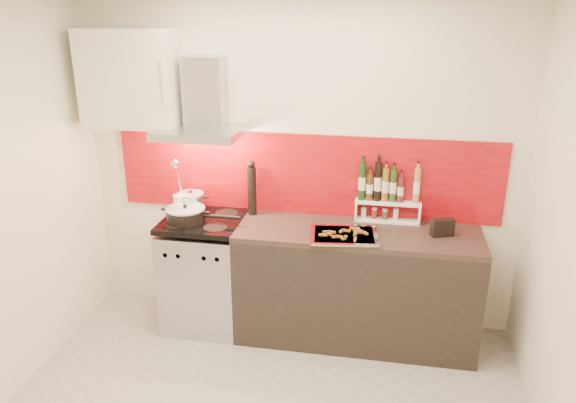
% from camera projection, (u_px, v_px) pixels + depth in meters
% --- Properties ---
extents(back_wall, '(3.40, 0.02, 2.60)m').
position_uv_depth(back_wall, '(299.00, 164.00, 4.35)').
color(back_wall, silver).
rests_on(back_wall, ground).
extents(backsplash, '(3.00, 0.02, 0.64)m').
position_uv_depth(backsplash, '(305.00, 175.00, 4.36)').
color(backsplash, maroon).
rests_on(backsplash, back_wall).
extents(range_stove, '(0.60, 0.60, 0.91)m').
position_uv_depth(range_stove, '(205.00, 273.00, 4.48)').
color(range_stove, '#B7B7BA').
rests_on(range_stove, ground).
extents(counter, '(1.80, 0.60, 0.90)m').
position_uv_depth(counter, '(356.00, 285.00, 4.28)').
color(counter, black).
rests_on(counter, ground).
extents(range_hood, '(0.62, 0.50, 0.61)m').
position_uv_depth(range_hood, '(203.00, 108.00, 4.17)').
color(range_hood, '#B7B7BA').
rests_on(range_hood, back_wall).
extents(upper_cabinet, '(0.70, 0.35, 0.72)m').
position_uv_depth(upper_cabinet, '(130.00, 78.00, 4.18)').
color(upper_cabinet, silver).
rests_on(upper_cabinet, back_wall).
extents(stock_pot, '(0.21, 0.21, 0.18)m').
position_uv_depth(stock_pot, '(191.00, 202.00, 4.45)').
color(stock_pot, '#B7B7BA').
rests_on(stock_pot, range_stove).
extents(saute_pan, '(0.58, 0.30, 0.14)m').
position_uv_depth(saute_pan, '(186.00, 214.00, 4.27)').
color(saute_pan, black).
rests_on(saute_pan, range_stove).
extents(utensil_jar, '(0.10, 0.15, 0.47)m').
position_uv_depth(utensil_jar, '(179.00, 199.00, 4.37)').
color(utensil_jar, silver).
rests_on(utensil_jar, range_stove).
extents(pepper_mill, '(0.07, 0.07, 0.44)m').
position_uv_depth(pepper_mill, '(252.00, 189.00, 4.38)').
color(pepper_mill, black).
rests_on(pepper_mill, counter).
extents(step_shelf, '(0.50, 0.14, 0.46)m').
position_uv_depth(step_shelf, '(386.00, 196.00, 4.24)').
color(step_shelf, white).
rests_on(step_shelf, counter).
extents(caddy_box, '(0.17, 0.12, 0.14)m').
position_uv_depth(caddy_box, '(442.00, 228.00, 4.02)').
color(caddy_box, black).
rests_on(caddy_box, counter).
extents(baking_tray, '(0.52, 0.42, 0.03)m').
position_uv_depth(baking_tray, '(344.00, 235.00, 4.01)').
color(baking_tray, silver).
rests_on(baking_tray, counter).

